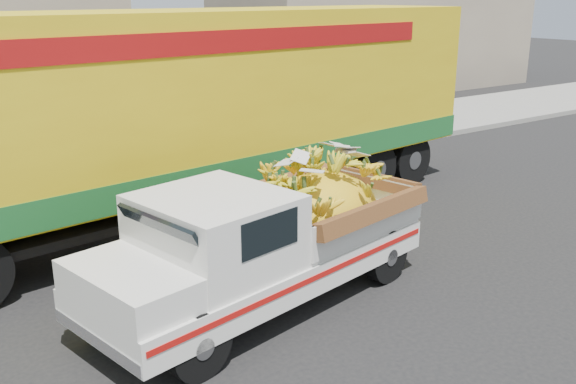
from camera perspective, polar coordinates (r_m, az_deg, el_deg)
ground at (r=10.11m, az=5.62°, el=-6.54°), size 100.00×100.00×0.00m
curb at (r=14.59m, az=-9.02°, el=1.14°), size 60.00×0.25×0.15m
sidewalk at (r=16.44m, az=-12.30°, el=2.77°), size 60.00×4.00×0.14m
building_right at (r=29.56m, az=7.97°, el=15.00°), size 14.00×6.00×6.00m
pickup_truck at (r=8.77m, az=-0.60°, el=-3.66°), size 5.20×2.71×1.74m
semi_trailer at (r=11.69m, az=-7.25°, el=7.53°), size 12.04×3.82×3.80m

